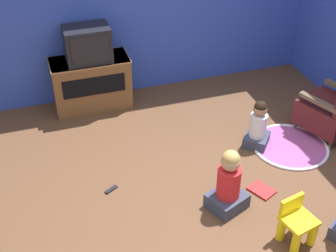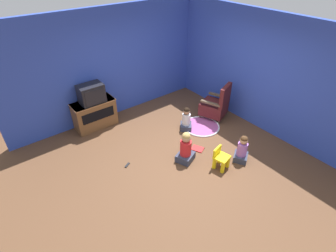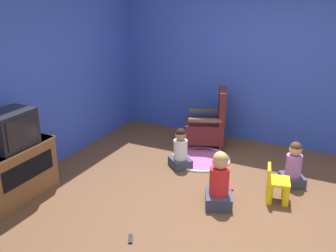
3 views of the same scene
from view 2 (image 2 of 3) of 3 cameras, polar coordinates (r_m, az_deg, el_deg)
name	(u,v)px [view 2 (image 2 of 3)]	position (r m, az deg, el deg)	size (l,w,h in m)	color
ground_plane	(184,154)	(5.76, 3.44, -6.06)	(30.00, 30.00, 0.00)	brown
wall_back	(108,65)	(6.71, -12.94, 12.78)	(5.27, 0.12, 2.69)	#2D47B2
wall_right	(266,75)	(6.43, 20.64, 10.43)	(0.12, 5.54, 2.69)	#2D47B2
tv_cabinet	(95,114)	(6.66, -15.67, 2.60)	(1.01, 0.48, 0.69)	brown
television	(91,94)	(6.38, -16.36, 6.76)	(0.57, 0.40, 0.45)	black
black_armchair	(216,105)	(6.88, 10.36, 4.42)	(0.74, 0.78, 0.96)	brown
yellow_kid_chair	(221,159)	(5.42, 11.43, -7.12)	(0.34, 0.33, 0.45)	yellow
play_mat	(201,126)	(6.63, 7.29, -0.04)	(0.91, 0.91, 0.04)	#A54C8C
child_watching_left	(186,120)	(6.38, 3.99, 1.36)	(0.40, 0.41, 0.60)	#33384C
child_watching_center	(242,150)	(5.66, 15.80, -5.00)	(0.41, 0.40, 0.62)	#33384C
child_watching_right	(186,149)	(5.43, 3.86, -4.92)	(0.45, 0.43, 0.71)	#33384C
book	(197,149)	(5.91, 6.44, -4.93)	(0.29, 0.32, 0.02)	#B22323
remote_control	(127,165)	(5.54, -8.87, -8.42)	(0.15, 0.11, 0.02)	black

